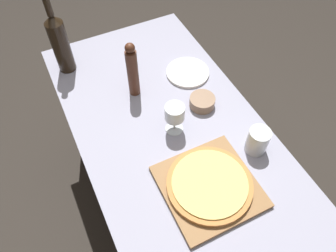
% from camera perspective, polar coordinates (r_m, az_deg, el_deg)
% --- Properties ---
extents(ground_plane, '(12.00, 12.00, 0.00)m').
position_cam_1_polar(ground_plane, '(2.00, 0.89, -14.40)').
color(ground_plane, '#2D2823').
extents(dining_table, '(0.74, 1.52, 0.76)m').
position_cam_1_polar(dining_table, '(1.42, 1.22, -4.35)').
color(dining_table, '#9393A8').
rests_on(dining_table, ground_plane).
extents(cutting_board, '(0.33, 0.33, 0.02)m').
position_cam_1_polar(cutting_board, '(1.22, 7.16, -10.41)').
color(cutting_board, olive).
rests_on(cutting_board, dining_table).
extents(pizza, '(0.31, 0.31, 0.02)m').
position_cam_1_polar(pizza, '(1.20, 7.25, -9.97)').
color(pizza, '#BC7A3D').
rests_on(pizza, cutting_board).
extents(wine_bottle, '(0.08, 0.08, 0.38)m').
position_cam_1_polar(wine_bottle, '(1.57, -18.32, 13.62)').
color(wine_bottle, black).
rests_on(wine_bottle, dining_table).
extents(pepper_mill, '(0.05, 0.05, 0.27)m').
position_cam_1_polar(pepper_mill, '(1.40, -6.20, 9.55)').
color(pepper_mill, '#4C2819').
rests_on(pepper_mill, dining_table).
extents(wine_glass, '(0.08, 0.08, 0.14)m').
position_cam_1_polar(wine_glass, '(1.28, 1.17, 2.13)').
color(wine_glass, silver).
rests_on(wine_glass, dining_table).
extents(small_bowl, '(0.11, 0.11, 0.05)m').
position_cam_1_polar(small_bowl, '(1.42, 5.97, 4.23)').
color(small_bowl, '#84664C').
rests_on(small_bowl, dining_table).
extents(drinking_tumbler, '(0.08, 0.08, 0.11)m').
position_cam_1_polar(drinking_tumbler, '(1.30, 15.34, -2.46)').
color(drinking_tumbler, silver).
rests_on(drinking_tumbler, dining_table).
extents(dinner_plate, '(0.20, 0.20, 0.01)m').
position_cam_1_polar(dinner_plate, '(1.57, 3.44, 9.30)').
color(dinner_plate, silver).
rests_on(dinner_plate, dining_table).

